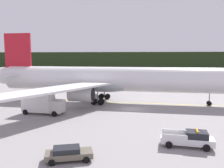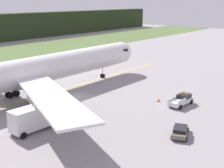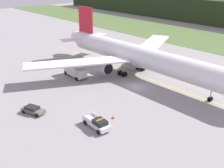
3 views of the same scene
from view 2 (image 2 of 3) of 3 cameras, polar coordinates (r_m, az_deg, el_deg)
name	(u,v)px [view 2 (image 2 of 3)]	position (r m, az deg, el deg)	size (l,w,h in m)	color
ground	(76,97)	(59.17, -6.50, -2.35)	(320.00, 320.00, 0.00)	gray
taxiway_centerline_main	(39,96)	(60.94, -12.88, -2.12)	(77.94, 0.30, 0.01)	yellow
airliner	(34,72)	(59.21, -13.81, 2.14)	(58.09, 50.28, 14.76)	white
ops_pickup_truck	(182,100)	(55.46, 12.33, -2.81)	(5.67, 2.43, 1.94)	silver
catering_truck	(33,118)	(44.81, -13.85, -5.96)	(7.10, 2.95, 3.55)	beige
staff_car	(180,131)	(43.30, 12.07, -8.16)	(4.80, 3.32, 1.30)	#625A4B
apron_cone	(159,100)	(56.85, 8.31, -2.79)	(0.53, 0.53, 0.66)	black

